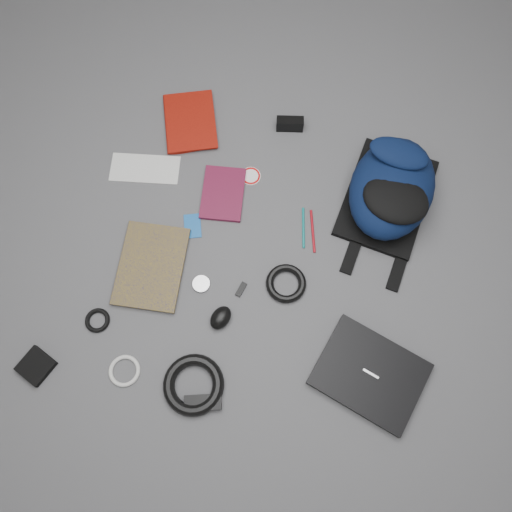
% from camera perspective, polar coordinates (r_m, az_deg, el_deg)
% --- Properties ---
extents(ground, '(4.00, 4.00, 0.00)m').
position_cam_1_polar(ground, '(1.68, 0.00, -0.21)').
color(ground, '#4F4F51').
rests_on(ground, ground).
extents(backpack, '(0.35, 0.46, 0.18)m').
position_cam_1_polar(backpack, '(1.74, 15.28, 7.51)').
color(backpack, black).
rests_on(backpack, ground).
extents(laptop, '(0.37, 0.33, 0.03)m').
position_cam_1_polar(laptop, '(1.62, 12.87, -13.02)').
color(laptop, black).
rests_on(laptop, ground).
extents(textbook_red, '(0.26, 0.30, 0.03)m').
position_cam_1_polar(textbook_red, '(1.91, -10.34, 14.54)').
color(textbook_red, maroon).
rests_on(textbook_red, ground).
extents(comic_book, '(0.24, 0.31, 0.02)m').
position_cam_1_polar(comic_book, '(1.72, -15.29, -0.67)').
color(comic_book, '#A98D0C').
rests_on(comic_book, ground).
extents(envelope, '(0.26, 0.15, 0.00)m').
position_cam_1_polar(envelope, '(1.85, -12.57, 9.72)').
color(envelope, silver).
rests_on(envelope, ground).
extents(dvd_case, '(0.17, 0.22, 0.02)m').
position_cam_1_polar(dvd_case, '(1.76, -3.80, 7.14)').
color(dvd_case, '#4B0E24').
rests_on(dvd_case, ground).
extents(compact_camera, '(0.10, 0.05, 0.05)m').
position_cam_1_polar(compact_camera, '(1.87, 3.89, 14.82)').
color(compact_camera, black).
rests_on(compact_camera, ground).
extents(sticker_disc, '(0.09, 0.09, 0.00)m').
position_cam_1_polar(sticker_disc, '(1.79, -0.60, 9.13)').
color(sticker_disc, white).
rests_on(sticker_disc, ground).
extents(pen_teal, '(0.04, 0.14, 0.01)m').
position_cam_1_polar(pen_teal, '(1.72, 5.44, 3.24)').
color(pen_teal, '#0D7574').
rests_on(pen_teal, ground).
extents(pen_red, '(0.05, 0.15, 0.01)m').
position_cam_1_polar(pen_red, '(1.72, 6.50, 2.85)').
color(pen_red, '#9F0C17').
rests_on(pen_red, ground).
extents(id_badge, '(0.08, 0.10, 0.00)m').
position_cam_1_polar(id_badge, '(1.73, -7.26, 3.42)').
color(id_badge, '#165AA9').
rests_on(id_badge, ground).
extents(usb_black, '(0.03, 0.05, 0.01)m').
position_cam_1_polar(usb_black, '(1.64, -1.72, -3.83)').
color(usb_black, black).
rests_on(usb_black, ground).
extents(mouse, '(0.08, 0.10, 0.04)m').
position_cam_1_polar(mouse, '(1.61, -4.06, -7.05)').
color(mouse, black).
rests_on(mouse, ground).
extents(headphone_left, '(0.06, 0.06, 0.01)m').
position_cam_1_polar(headphone_left, '(1.70, -11.53, -0.50)').
color(headphone_left, silver).
rests_on(headphone_left, ground).
extents(headphone_right, '(0.06, 0.06, 0.01)m').
position_cam_1_polar(headphone_right, '(1.65, -6.27, -3.20)').
color(headphone_right, '#AFAFB1').
rests_on(headphone_right, ground).
extents(cable_coil, '(0.17, 0.17, 0.03)m').
position_cam_1_polar(cable_coil, '(1.64, 3.45, -3.14)').
color(cable_coil, black).
rests_on(cable_coil, ground).
extents(power_brick, '(0.12, 0.08, 0.03)m').
position_cam_1_polar(power_brick, '(1.59, -6.09, -16.32)').
color(power_brick, black).
rests_on(power_brick, ground).
extents(power_cord_coil, '(0.22, 0.22, 0.04)m').
position_cam_1_polar(power_cord_coil, '(1.59, -7.15, -14.39)').
color(power_cord_coil, black).
rests_on(power_cord_coil, ground).
extents(pouch, '(0.12, 0.12, 0.02)m').
position_cam_1_polar(pouch, '(1.73, -23.84, -11.43)').
color(pouch, black).
rests_on(pouch, ground).
extents(earbud_coil, '(0.10, 0.10, 0.02)m').
position_cam_1_polar(earbud_coil, '(1.70, -17.67, -7.03)').
color(earbud_coil, black).
rests_on(earbud_coil, ground).
extents(white_cable_coil, '(0.12, 0.12, 0.01)m').
position_cam_1_polar(white_cable_coil, '(1.65, -14.80, -12.57)').
color(white_cable_coil, silver).
rests_on(white_cable_coil, ground).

